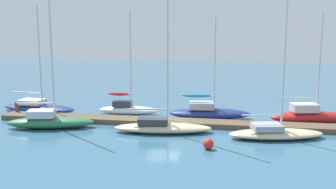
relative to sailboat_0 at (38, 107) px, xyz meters
name	(u,v)px	position (x,y,z in m)	size (l,w,h in m)	color
ground_plane	(163,124)	(11.78, -2.52, -0.47)	(120.00, 120.00, 0.00)	#386684
dock_pier	(163,122)	(11.78, -2.52, -0.28)	(26.35, 1.80, 0.38)	brown
dock_piling_near_end	(17,109)	(-0.99, -1.77, 0.12)	(0.28, 0.28, 1.17)	brown
sailboat_0	(38,107)	(0.00, 0.00, 0.00)	(7.11, 2.90, 9.29)	navy
sailboat_1	(49,120)	(3.66, -5.10, 0.12)	(6.67, 3.21, 10.79)	#2D7047
sailboat_2	(128,108)	(8.08, 0.41, 0.09)	(5.24, 1.85, 8.70)	white
sailboat_3	(162,125)	(12.10, -4.88, 0.05)	(7.14, 2.92, 11.72)	beige
sailboat_4	(208,112)	(15.05, 0.08, 0.10)	(6.83, 2.82, 8.20)	navy
sailboat_5	(275,132)	(19.90, -5.03, -0.02)	(6.73, 3.50, 9.41)	beige
sailboat_6	(311,116)	(23.04, -0.22, 0.15)	(6.72, 3.14, 8.48)	#B21E1E
mooring_buoy_red	(208,144)	(15.66, -8.24, -0.14)	(0.66, 0.66, 0.66)	red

